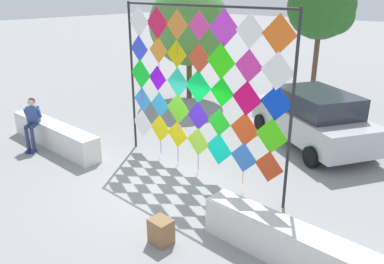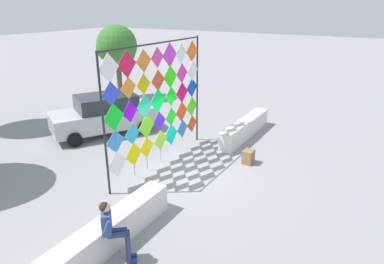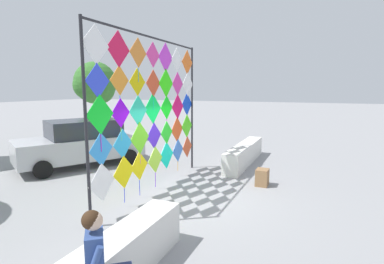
% 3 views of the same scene
% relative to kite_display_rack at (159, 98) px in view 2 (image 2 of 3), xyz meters
% --- Properties ---
extents(ground, '(120.00, 120.00, 0.00)m').
position_rel_kite_display_rack_xyz_m(ground, '(-0.25, -1.39, -2.52)').
color(ground, gray).
extents(plaza_ledge_left, '(4.28, 0.59, 0.77)m').
position_rel_kite_display_rack_xyz_m(plaza_ledge_left, '(-4.63, -1.71, -2.13)').
color(plaza_ledge_left, silver).
rests_on(plaza_ledge_left, ground).
extents(plaza_ledge_right, '(4.28, 0.59, 0.77)m').
position_rel_kite_display_rack_xyz_m(plaza_ledge_right, '(4.14, -1.71, -2.13)').
color(plaza_ledge_right, silver).
rests_on(plaza_ledge_right, ground).
extents(kite_display_rack, '(5.49, 0.15, 4.45)m').
position_rel_kite_display_rack_xyz_m(kite_display_rack, '(0.00, 0.00, 0.00)').
color(kite_display_rack, '#232328').
rests_on(kite_display_rack, ground).
extents(seated_vendor, '(0.74, 0.77, 1.62)m').
position_rel_kite_display_rack_xyz_m(seated_vendor, '(-4.93, -2.23, -1.55)').
color(seated_vendor, navy).
rests_on(seated_vendor, ground).
extents(parked_car, '(4.97, 3.99, 1.78)m').
position_rel_kite_display_rack_xyz_m(parked_car, '(1.33, 4.06, -1.61)').
color(parked_car, '#B7B7BC').
rests_on(parked_car, ground).
extents(cardboard_box_large, '(0.44, 0.37, 0.52)m').
position_rel_kite_display_rack_xyz_m(cardboard_box_large, '(1.60, -2.89, -2.26)').
color(cardboard_box_large, olive).
rests_on(cardboard_box_large, ground).
extents(tree_far_right, '(2.42, 2.42, 4.52)m').
position_rel_kite_display_rack_xyz_m(tree_far_right, '(6.35, 7.62, 0.67)').
color(tree_far_right, brown).
rests_on(tree_far_right, ground).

